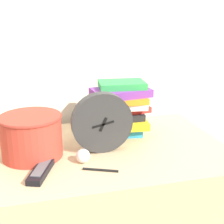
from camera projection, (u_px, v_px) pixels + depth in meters
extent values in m
cube|color=silver|center=(76.00, 14.00, 1.41)|extent=(6.00, 0.04, 2.40)
cylinder|color=#333333|center=(102.00, 123.00, 1.15)|extent=(0.23, 0.04, 0.23)
cylinder|color=white|center=(103.00, 124.00, 1.14)|extent=(0.20, 0.01, 0.20)
cube|color=black|center=(103.00, 124.00, 1.14)|extent=(0.03, 0.01, 0.05)
cube|color=black|center=(103.00, 124.00, 1.14)|extent=(0.08, 0.01, 0.02)
cylinder|color=black|center=(103.00, 124.00, 1.14)|extent=(0.01, 0.00, 0.01)
cube|color=#2D9ED1|center=(117.00, 128.00, 1.37)|extent=(0.23, 0.19, 0.04)
cube|color=yellow|center=(118.00, 122.00, 1.34)|extent=(0.25, 0.20, 0.03)
cube|color=#232328|center=(117.00, 115.00, 1.35)|extent=(0.21, 0.16, 0.03)
cube|color=red|center=(123.00, 109.00, 1.34)|extent=(0.23, 0.15, 0.02)
cube|color=white|center=(123.00, 104.00, 1.32)|extent=(0.20, 0.15, 0.03)
cube|color=orange|center=(122.00, 99.00, 1.31)|extent=(0.19, 0.15, 0.02)
cube|color=#7A3899|center=(121.00, 93.00, 1.30)|extent=(0.25, 0.17, 0.03)
cube|color=green|center=(122.00, 85.00, 1.31)|extent=(0.20, 0.15, 0.03)
cylinder|color=#C63D2D|center=(31.00, 136.00, 1.12)|extent=(0.22, 0.22, 0.16)
torus|color=#9F3024|center=(30.00, 117.00, 1.10)|extent=(0.23, 0.23, 0.01)
cube|color=black|center=(42.00, 169.00, 1.03)|extent=(0.11, 0.19, 0.02)
cube|color=#59595E|center=(42.00, 166.00, 1.03)|extent=(0.08, 0.14, 0.00)
sphere|color=white|center=(83.00, 156.00, 1.09)|extent=(0.05, 0.05, 0.05)
cylinder|color=black|center=(101.00, 170.00, 1.04)|extent=(0.11, 0.05, 0.01)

